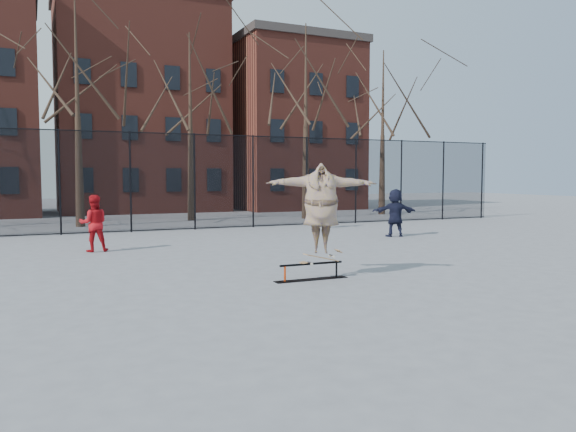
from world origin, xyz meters
name	(u,v)px	position (x,y,z in m)	size (l,w,h in m)	color
ground	(309,289)	(0.00, 0.00, 0.00)	(100.00, 100.00, 0.00)	slate
skate_rail	(311,273)	(0.47, 0.84, 0.14)	(1.68, 0.26, 0.37)	black
skateboard	(321,260)	(0.70, 0.84, 0.42)	(0.86, 0.20, 0.10)	olive
skater	(321,213)	(0.70, 0.84, 1.44)	(2.39, 0.65, 1.95)	#663688
bystander_red	(94,223)	(-3.33, 7.54, 0.84)	(0.82, 0.64, 1.68)	#B71017
bystander_white	(324,209)	(6.45, 11.37, 0.83)	(0.98, 0.41, 1.67)	beige
bystander_navy	(395,213)	(7.20, 7.28, 0.88)	(1.64, 0.52, 1.77)	#181B31
fence	(165,180)	(-0.01, 13.00, 2.05)	(34.03, 0.07, 4.00)	black
tree_row	(139,66)	(-0.25, 17.15, 7.36)	(33.66, 7.46, 10.67)	black
rowhouses	(131,114)	(0.72, 26.00, 6.06)	(29.00, 7.00, 13.00)	maroon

